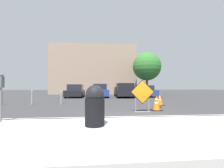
{
  "coord_description": "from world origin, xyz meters",
  "views": [
    {
      "loc": [
        -1.57,
        -5.27,
        1.21
      ],
      "look_at": [
        -0.28,
        8.58,
        1.47
      ],
      "focal_mm": 24.0,
      "sensor_mm": 36.0,
      "label": 1
    }
  ],
  "objects_px": {
    "traffic_cone_second": "(157,102)",
    "parking_meter": "(1,89)",
    "bollard_third": "(32,97)",
    "trash_bin": "(95,105)",
    "bollard_second": "(61,97)",
    "bollard_nearest": "(89,96)",
    "traffic_cone_nearest": "(156,103)",
    "road_closed_sign": "(142,95)",
    "parked_car_nearest": "(75,91)",
    "traffic_cone_third": "(160,100)",
    "parked_car_second": "(100,91)",
    "pickup_truck": "(124,91)",
    "bollard_fourth": "(2,97)",
    "parked_car_third": "(146,91)"
  },
  "relations": [
    {
      "from": "parked_car_second",
      "to": "bollard_second",
      "type": "height_order",
      "value": "parked_car_second"
    },
    {
      "from": "parked_car_third",
      "to": "bollard_second",
      "type": "distance_m",
      "value": 11.3
    },
    {
      "from": "traffic_cone_third",
      "to": "bollard_fourth",
      "type": "xyz_separation_m",
      "value": [
        -10.51,
        1.14,
        0.15
      ]
    },
    {
      "from": "bollard_nearest",
      "to": "bollard_second",
      "type": "height_order",
      "value": "bollard_nearest"
    },
    {
      "from": "bollard_nearest",
      "to": "bollard_fourth",
      "type": "xyz_separation_m",
      "value": [
        -5.83,
        0.0,
        -0.05
      ]
    },
    {
      "from": "pickup_truck",
      "to": "bollard_second",
      "type": "relative_size",
      "value": 5.86
    },
    {
      "from": "bollard_third",
      "to": "parked_car_nearest",
      "type": "bearing_deg",
      "value": 76.12
    },
    {
      "from": "traffic_cone_third",
      "to": "bollard_fourth",
      "type": "height_order",
      "value": "bollard_fourth"
    },
    {
      "from": "parked_car_third",
      "to": "traffic_cone_second",
      "type": "bearing_deg",
      "value": 78.59
    },
    {
      "from": "road_closed_sign",
      "to": "trash_bin",
      "type": "height_order",
      "value": "road_closed_sign"
    },
    {
      "from": "trash_bin",
      "to": "road_closed_sign",
      "type": "bearing_deg",
      "value": 52.28
    },
    {
      "from": "road_closed_sign",
      "to": "parked_car_third",
      "type": "relative_size",
      "value": 0.35
    },
    {
      "from": "traffic_cone_second",
      "to": "trash_bin",
      "type": "bearing_deg",
      "value": -128.93
    },
    {
      "from": "bollard_second",
      "to": "bollard_third",
      "type": "bearing_deg",
      "value": 180.0
    },
    {
      "from": "road_closed_sign",
      "to": "bollard_second",
      "type": "bearing_deg",
      "value": 141.55
    },
    {
      "from": "parked_car_third",
      "to": "bollard_third",
      "type": "distance_m",
      "value": 12.82
    },
    {
      "from": "traffic_cone_nearest",
      "to": "parking_meter",
      "type": "xyz_separation_m",
      "value": [
        -5.95,
        -2.58,
        0.77
      ]
    },
    {
      "from": "traffic_cone_third",
      "to": "parked_car_nearest",
      "type": "bearing_deg",
      "value": 128.42
    },
    {
      "from": "traffic_cone_nearest",
      "to": "bollard_third",
      "type": "height_order",
      "value": "bollard_third"
    },
    {
      "from": "traffic_cone_second",
      "to": "pickup_truck",
      "type": "xyz_separation_m",
      "value": [
        -0.44,
        8.88,
        0.4
      ]
    },
    {
      "from": "traffic_cone_nearest",
      "to": "bollard_third",
      "type": "relative_size",
      "value": 0.76
    },
    {
      "from": "bollard_third",
      "to": "trash_bin",
      "type": "bearing_deg",
      "value": -56.12
    },
    {
      "from": "traffic_cone_nearest",
      "to": "bollard_second",
      "type": "distance_m",
      "value": 6.43
    },
    {
      "from": "pickup_truck",
      "to": "bollard_nearest",
      "type": "relative_size",
      "value": 5.15
    },
    {
      "from": "bollard_nearest",
      "to": "bollard_second",
      "type": "xyz_separation_m",
      "value": [
        -1.94,
        -0.0,
        -0.06
      ]
    },
    {
      "from": "trash_bin",
      "to": "traffic_cone_nearest",
      "type": "bearing_deg",
      "value": 47.11
    },
    {
      "from": "parked_car_second",
      "to": "trash_bin",
      "type": "relative_size",
      "value": 3.77
    },
    {
      "from": "traffic_cone_nearest",
      "to": "bollard_third",
      "type": "xyz_separation_m",
      "value": [
        -7.49,
        3.25,
        0.16
      ]
    },
    {
      "from": "bollard_second",
      "to": "parking_meter",
      "type": "distance_m",
      "value": 5.89
    },
    {
      "from": "traffic_cone_second",
      "to": "parked_car_second",
      "type": "bearing_deg",
      "value": 109.89
    },
    {
      "from": "parked_car_third",
      "to": "bollard_fourth",
      "type": "relative_size",
      "value": 4.71
    },
    {
      "from": "bollard_third",
      "to": "parked_car_third",
      "type": "bearing_deg",
      "value": 35.71
    },
    {
      "from": "trash_bin",
      "to": "traffic_cone_third",
      "type": "bearing_deg",
      "value": 52.5
    },
    {
      "from": "pickup_truck",
      "to": "bollard_fourth",
      "type": "distance_m",
      "value": 11.62
    },
    {
      "from": "parked_car_nearest",
      "to": "bollard_fourth",
      "type": "height_order",
      "value": "parked_car_nearest"
    },
    {
      "from": "road_closed_sign",
      "to": "parked_car_third",
      "type": "height_order",
      "value": "road_closed_sign"
    },
    {
      "from": "traffic_cone_third",
      "to": "bollard_nearest",
      "type": "bearing_deg",
      "value": 166.32
    },
    {
      "from": "parked_car_nearest",
      "to": "bollard_fourth",
      "type": "relative_size",
      "value": 4.73
    },
    {
      "from": "traffic_cone_second",
      "to": "parking_meter",
      "type": "height_order",
      "value": "parking_meter"
    },
    {
      "from": "bollard_nearest",
      "to": "road_closed_sign",
      "type": "bearing_deg",
      "value": -53.63
    },
    {
      "from": "parking_meter",
      "to": "traffic_cone_second",
      "type": "bearing_deg",
      "value": 29.78
    },
    {
      "from": "parked_car_nearest",
      "to": "bollard_third",
      "type": "xyz_separation_m",
      "value": [
        -1.82,
        -7.37,
        -0.15
      ]
    },
    {
      "from": "parked_car_nearest",
      "to": "bollard_third",
      "type": "distance_m",
      "value": 7.59
    },
    {
      "from": "bollard_second",
      "to": "bollard_third",
      "type": "relative_size",
      "value": 0.91
    },
    {
      "from": "trash_bin",
      "to": "parked_car_nearest",
      "type": "bearing_deg",
      "value": 100.52
    },
    {
      "from": "parked_car_nearest",
      "to": "parked_car_second",
      "type": "relative_size",
      "value": 1.06
    },
    {
      "from": "parked_car_second",
      "to": "trash_bin",
      "type": "bearing_deg",
      "value": 84.84
    },
    {
      "from": "traffic_cone_third",
      "to": "trash_bin",
      "type": "relative_size",
      "value": 0.64
    },
    {
      "from": "pickup_truck",
      "to": "bollard_nearest",
      "type": "height_order",
      "value": "pickup_truck"
    },
    {
      "from": "bollard_fourth",
      "to": "parked_car_second",
      "type": "bearing_deg",
      "value": 46.4
    }
  ]
}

